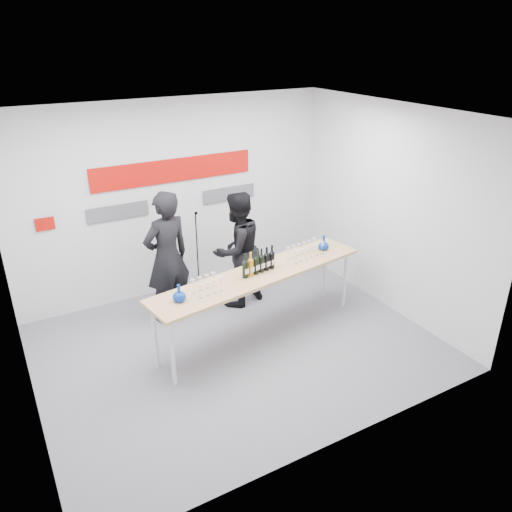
{
  "coord_description": "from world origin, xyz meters",
  "views": [
    {
      "loc": [
        -2.53,
        -4.96,
        3.85
      ],
      "look_at": [
        0.41,
        0.22,
        1.15
      ],
      "focal_mm": 35.0,
      "sensor_mm": 36.0,
      "label": 1
    }
  ],
  "objects_px": {
    "presenter_right": "(237,250)",
    "mic_stand": "(199,275)",
    "presenter_left": "(167,258)",
    "tasting_table": "(260,278)"
  },
  "relations": [
    {
      "from": "tasting_table",
      "to": "presenter_left",
      "type": "bearing_deg",
      "value": 122.28
    },
    {
      "from": "tasting_table",
      "to": "mic_stand",
      "type": "height_order",
      "value": "mic_stand"
    },
    {
      "from": "presenter_right",
      "to": "mic_stand",
      "type": "height_order",
      "value": "presenter_right"
    },
    {
      "from": "tasting_table",
      "to": "presenter_left",
      "type": "distance_m",
      "value": 1.36
    },
    {
      "from": "tasting_table",
      "to": "mic_stand",
      "type": "distance_m",
      "value": 1.38
    },
    {
      "from": "presenter_left",
      "to": "mic_stand",
      "type": "height_order",
      "value": "presenter_left"
    },
    {
      "from": "tasting_table",
      "to": "mic_stand",
      "type": "bearing_deg",
      "value": 96.03
    },
    {
      "from": "presenter_right",
      "to": "tasting_table",
      "type": "bearing_deg",
      "value": 65.02
    },
    {
      "from": "presenter_right",
      "to": "mic_stand",
      "type": "distance_m",
      "value": 0.74
    },
    {
      "from": "mic_stand",
      "to": "presenter_left",
      "type": "bearing_deg",
      "value": -154.67
    }
  ]
}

